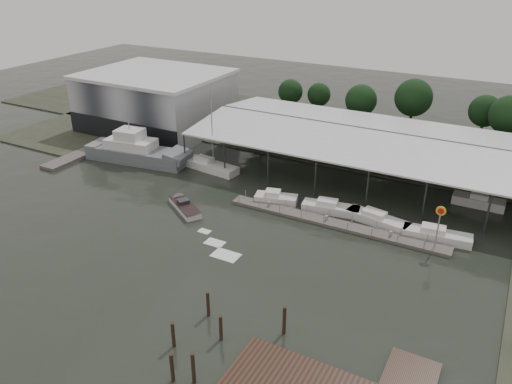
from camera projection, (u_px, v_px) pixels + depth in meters
The scene contains 17 objects.
ground at pixel (187, 232), 60.06m from camera, with size 200.00×200.00×0.00m, color black.
land_strip_far at pixel (318, 131), 93.26m from camera, with size 140.00×30.00×0.30m.
land_strip_west at pixel (112, 118), 100.91m from camera, with size 20.00×40.00×0.30m.
storage_warehouse at pixel (156, 100), 93.46m from camera, with size 24.50×20.50×10.50m.
covered_boat_shed at pixel (393, 137), 72.26m from camera, with size 58.24×24.00×6.96m.
trawler_dock at pixel (89, 150), 83.89m from camera, with size 3.00×18.00×0.50m.
floating_dock at pixel (334, 224), 61.46m from camera, with size 28.00×2.00×1.40m.
shell_fuel_sign at pixel (439, 220), 54.69m from camera, with size 1.10×0.18×5.55m.
grey_trawler at pixel (138, 152), 79.66m from camera, with size 17.83×7.00×8.84m.
white_sailboat at pixel (211, 166), 76.72m from camera, with size 9.24×3.67×12.81m.
speedboat_underway at pixel (183, 205), 65.50m from camera, with size 16.29×11.05×2.00m.
moored_cruiser_0 at pixel (276, 198), 66.85m from camera, with size 5.99×3.57×1.70m.
moored_cruiser_1 at pixel (330, 208), 64.36m from camera, with size 7.61×3.40×1.70m.
moored_cruiser_2 at pixel (377, 219), 61.63m from camera, with size 8.25×3.70×1.70m.
moored_cruiser_3 at pixel (436, 235), 58.20m from camera, with size 7.93×2.98×1.70m.
mooring_pilings at pixel (211, 339), 41.98m from camera, with size 7.87×9.38×3.52m.
horizon_tree_line at pixel (467, 112), 85.07m from camera, with size 69.35×10.47×10.10m.
Camera 1 is at (32.10, -41.72, 30.48)m, focal length 35.00 mm.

